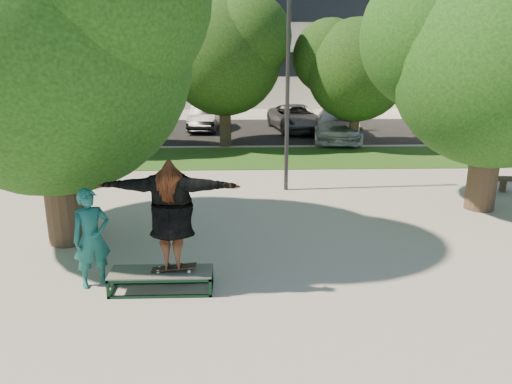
{
  "coord_description": "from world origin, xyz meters",
  "views": [
    {
      "loc": [
        -0.38,
        -9.49,
        4.19
      ],
      "look_at": [
        -0.05,
        0.6,
        1.22
      ],
      "focal_mm": 35.0,
      "sensor_mm": 36.0,
      "label": 1
    }
  ],
  "objects_px": {
    "car_silver_b": "(338,123)",
    "lamppost": "(288,84)",
    "car_silver_a": "(104,118)",
    "bystander": "(91,238)",
    "grind_box": "(162,281)",
    "tree_left": "(43,34)",
    "car_dark": "(205,117)",
    "tree_right": "(494,50)",
    "car_grey": "(296,118)"
  },
  "relations": [
    {
      "from": "bystander",
      "to": "car_silver_b",
      "type": "xyz_separation_m",
      "value": [
        7.22,
        14.64,
        -0.16
      ]
    },
    {
      "from": "tree_left",
      "to": "car_silver_a",
      "type": "height_order",
      "value": "tree_left"
    },
    {
      "from": "lamppost",
      "to": "grind_box",
      "type": "relative_size",
      "value": 3.39
    },
    {
      "from": "tree_left",
      "to": "bystander",
      "type": "relative_size",
      "value": 3.91
    },
    {
      "from": "tree_right",
      "to": "grind_box",
      "type": "distance_m",
      "value": 9.74
    },
    {
      "from": "tree_right",
      "to": "grind_box",
      "type": "bearing_deg",
      "value": -149.76
    },
    {
      "from": "tree_left",
      "to": "car_dark",
      "type": "distance_m",
      "value": 15.87
    },
    {
      "from": "grind_box",
      "to": "car_grey",
      "type": "height_order",
      "value": "car_grey"
    },
    {
      "from": "tree_right",
      "to": "car_silver_b",
      "type": "height_order",
      "value": "tree_right"
    },
    {
      "from": "grind_box",
      "to": "car_dark",
      "type": "xyz_separation_m",
      "value": [
        -0.37,
        17.77,
        0.47
      ]
    },
    {
      "from": "car_silver_a",
      "to": "bystander",
      "type": "bearing_deg",
      "value": -80.22
    },
    {
      "from": "car_dark",
      "to": "car_grey",
      "type": "distance_m",
      "value": 4.69
    },
    {
      "from": "bystander",
      "to": "car_silver_a",
      "type": "height_order",
      "value": "bystander"
    },
    {
      "from": "grind_box",
      "to": "car_dark",
      "type": "relative_size",
      "value": 0.45
    },
    {
      "from": "car_silver_b",
      "to": "lamppost",
      "type": "bearing_deg",
      "value": -101.33
    },
    {
      "from": "tree_left",
      "to": "car_silver_a",
      "type": "relative_size",
      "value": 1.72
    },
    {
      "from": "car_silver_a",
      "to": "car_grey",
      "type": "height_order",
      "value": "car_silver_a"
    },
    {
      "from": "tree_right",
      "to": "car_grey",
      "type": "distance_m",
      "value": 13.72
    },
    {
      "from": "lamppost",
      "to": "car_silver_b",
      "type": "distance_m",
      "value": 9.39
    },
    {
      "from": "tree_right",
      "to": "bystander",
      "type": "bearing_deg",
      "value": -154.76
    },
    {
      "from": "tree_right",
      "to": "car_grey",
      "type": "xyz_separation_m",
      "value": [
        -3.42,
        12.84,
        -3.44
      ]
    },
    {
      "from": "tree_right",
      "to": "car_grey",
      "type": "height_order",
      "value": "tree_right"
    },
    {
      "from": "lamppost",
      "to": "car_dark",
      "type": "bearing_deg",
      "value": 105.57
    },
    {
      "from": "grind_box",
      "to": "car_grey",
      "type": "distance_m",
      "value": 17.86
    },
    {
      "from": "bystander",
      "to": "car_silver_b",
      "type": "height_order",
      "value": "bystander"
    },
    {
      "from": "tree_right",
      "to": "car_silver_a",
      "type": "bearing_deg",
      "value": 135.63
    },
    {
      "from": "grind_box",
      "to": "car_silver_b",
      "type": "bearing_deg",
      "value": 68.15
    },
    {
      "from": "tree_left",
      "to": "car_silver_a",
      "type": "bearing_deg",
      "value": 101.16
    },
    {
      "from": "bystander",
      "to": "car_dark",
      "type": "relative_size",
      "value": 0.46
    },
    {
      "from": "grind_box",
      "to": "tree_left",
      "type": "bearing_deg",
      "value": 134.96
    },
    {
      "from": "car_dark",
      "to": "car_grey",
      "type": "xyz_separation_m",
      "value": [
        4.67,
        -0.44,
        -0.0
      ]
    },
    {
      "from": "tree_left",
      "to": "grind_box",
      "type": "distance_m",
      "value": 5.52
    },
    {
      "from": "car_silver_a",
      "to": "car_silver_b",
      "type": "bearing_deg",
      "value": -16.08
    },
    {
      "from": "grind_box",
      "to": "car_silver_b",
      "type": "height_order",
      "value": "car_silver_b"
    },
    {
      "from": "bystander",
      "to": "car_grey",
      "type": "relative_size",
      "value": 0.39
    },
    {
      "from": "tree_left",
      "to": "car_dark",
      "type": "relative_size",
      "value": 1.79
    },
    {
      "from": "car_silver_a",
      "to": "car_silver_b",
      "type": "height_order",
      "value": "car_silver_b"
    },
    {
      "from": "car_grey",
      "to": "car_silver_b",
      "type": "xyz_separation_m",
      "value": [
        1.69,
        -2.42,
        0.1
      ]
    },
    {
      "from": "car_silver_a",
      "to": "car_grey",
      "type": "distance_m",
      "value": 9.72
    },
    {
      "from": "grind_box",
      "to": "car_dark",
      "type": "bearing_deg",
      "value": 91.21
    },
    {
      "from": "lamppost",
      "to": "tree_right",
      "type": "bearing_deg",
      "value": -21.28
    },
    {
      "from": "bystander",
      "to": "tree_right",
      "type": "bearing_deg",
      "value": -4.79
    },
    {
      "from": "tree_right",
      "to": "lamppost",
      "type": "distance_m",
      "value": 5.36
    },
    {
      "from": "car_dark",
      "to": "car_silver_b",
      "type": "relative_size",
      "value": 0.77
    },
    {
      "from": "grind_box",
      "to": "car_grey",
      "type": "xyz_separation_m",
      "value": [
        4.29,
        17.33,
        0.46
      ]
    },
    {
      "from": "car_silver_a",
      "to": "car_grey",
      "type": "bearing_deg",
      "value": -4.12
    },
    {
      "from": "tree_right",
      "to": "bystander",
      "type": "xyz_separation_m",
      "value": [
        -8.95,
        -4.22,
        -3.18
      ]
    },
    {
      "from": "car_dark",
      "to": "lamppost",
      "type": "bearing_deg",
      "value": -71.13
    },
    {
      "from": "car_silver_a",
      "to": "car_dark",
      "type": "xyz_separation_m",
      "value": [
        5.06,
        0.42,
        -0.05
      ]
    },
    {
      "from": "lamppost",
      "to": "car_silver_b",
      "type": "relative_size",
      "value": 1.18
    }
  ]
}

